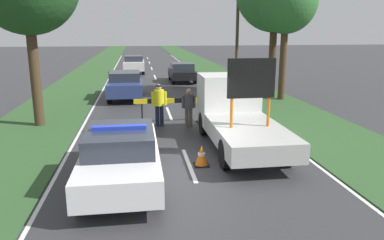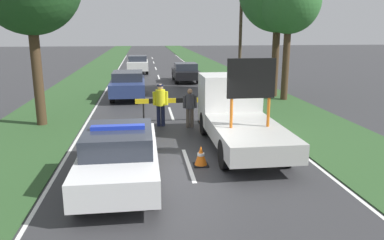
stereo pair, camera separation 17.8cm
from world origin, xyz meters
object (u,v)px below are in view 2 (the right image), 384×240
at_px(police_officer, 161,101).
at_px(traffic_cone_behind_barrier, 205,114).
at_px(road_barrier, 176,102).
at_px(pedestrian_civilian, 190,105).
at_px(queued_car_van_white, 138,64).
at_px(traffic_cone_near_truck, 201,156).
at_px(queued_car_sedan_black, 186,72).
at_px(work_truck, 237,113).
at_px(queued_car_hatch_blue, 128,84).
at_px(traffic_cone_near_police, 94,126).
at_px(roadside_tree_mid_left, 289,1).
at_px(police_car, 120,154).
at_px(traffic_cone_centre_front, 219,112).
at_px(utility_pole, 240,36).

height_order(police_officer, traffic_cone_behind_barrier, police_officer).
relative_size(road_barrier, pedestrian_civilian, 2.17).
height_order(road_barrier, pedestrian_civilian, pedestrian_civilian).
distance_m(traffic_cone_behind_barrier, queued_car_van_white, 19.34).
xyz_separation_m(traffic_cone_near_truck, queued_car_sedan_black, (1.57, 17.93, 0.43)).
bearing_deg(pedestrian_civilian, work_truck, -56.11).
bearing_deg(queued_car_hatch_blue, traffic_cone_near_police, 81.77).
relative_size(traffic_cone_near_truck, traffic_cone_behind_barrier, 0.83).
height_order(traffic_cone_behind_barrier, roadside_tree_mid_left, roadside_tree_mid_left).
bearing_deg(queued_car_sedan_black, traffic_cone_near_truck, 85.01).
distance_m(police_car, roadside_tree_mid_left, 14.45).
xyz_separation_m(traffic_cone_centre_front, traffic_cone_behind_barrier, (-0.82, -0.88, 0.11)).
height_order(road_barrier, police_officer, police_officer).
distance_m(road_barrier, traffic_cone_near_truck, 5.38).
xyz_separation_m(police_officer, traffic_cone_near_police, (-2.62, -0.60, -0.79)).
bearing_deg(police_car, queued_car_sedan_black, 80.62).
relative_size(pedestrian_civilian, traffic_cone_behind_barrier, 2.18).
relative_size(work_truck, traffic_cone_near_police, 11.40).
xyz_separation_m(road_barrier, police_officer, (-0.68, -0.56, 0.16)).
height_order(queued_car_van_white, roadside_tree_mid_left, roadside_tree_mid_left).
bearing_deg(traffic_cone_near_truck, police_officer, 101.13).
distance_m(queued_car_hatch_blue, utility_pole, 7.99).
relative_size(police_officer, queued_car_van_white, 0.43).
bearing_deg(traffic_cone_centre_front, queued_car_van_white, 101.94).
xyz_separation_m(road_barrier, traffic_cone_centre_front, (2.03, 0.65, -0.62)).
xyz_separation_m(traffic_cone_near_police, queued_car_hatch_blue, (1.06, 7.32, 0.57)).
xyz_separation_m(traffic_cone_centre_front, utility_pole, (2.91, 7.80, 3.20)).
relative_size(traffic_cone_near_police, utility_pole, 0.07).
relative_size(police_car, police_officer, 2.77).
relative_size(police_car, pedestrian_civilian, 3.04).
xyz_separation_m(police_car, pedestrian_civilian, (2.49, 5.40, 0.16)).
bearing_deg(work_truck, traffic_cone_behind_barrier, -78.42).
bearing_deg(utility_pole, queued_car_hatch_blue, -162.20).
relative_size(work_truck, roadside_tree_mid_left, 0.79).
bearing_deg(police_car, police_officer, 79.12).
bearing_deg(police_officer, work_truck, 150.91).
xyz_separation_m(road_barrier, traffic_cone_near_police, (-3.30, -1.16, -0.64)).
height_order(police_officer, traffic_cone_centre_front, police_officer).
bearing_deg(queued_car_sedan_black, utility_pole, 126.92).
xyz_separation_m(traffic_cone_near_truck, roadside_tree_mid_left, (6.25, 9.76, 5.05)).
height_order(traffic_cone_near_truck, roadside_tree_mid_left, roadside_tree_mid_left).
bearing_deg(utility_pole, road_barrier, -120.27).
relative_size(police_car, traffic_cone_near_police, 9.81).
xyz_separation_m(work_truck, queued_car_sedan_black, (0.00, 15.91, -0.34)).
distance_m(police_car, utility_pole, 16.55).
xyz_separation_m(work_truck, traffic_cone_near_truck, (-1.56, -2.02, -0.78)).
distance_m(police_car, traffic_cone_centre_front, 8.08).
bearing_deg(traffic_cone_behind_barrier, queued_car_van_white, 99.02).
bearing_deg(queued_car_van_white, traffic_cone_behind_barrier, 99.02).
distance_m(traffic_cone_near_truck, queued_car_van_white, 24.32).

